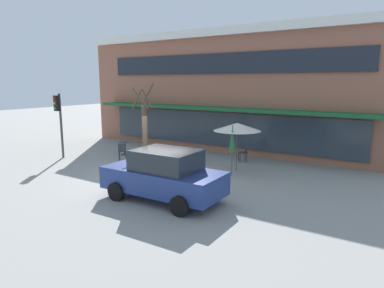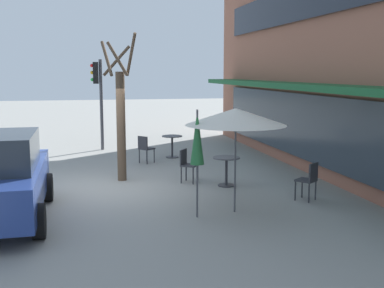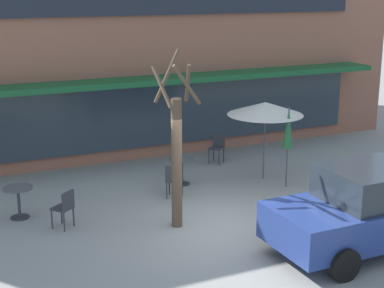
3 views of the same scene
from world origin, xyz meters
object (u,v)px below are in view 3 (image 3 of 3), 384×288
object	(u,v)px
patio_umbrella_green_folded	(288,128)
patio_umbrella_cream_folded	(265,108)
cafe_table_near_wall	(18,197)
cafe_chair_1	(65,206)
parked_sedan	(369,208)
cafe_table_streetside	(182,166)
street_tree	(177,153)
cafe_chair_2	(217,146)
cafe_chair_0	(174,179)

from	to	relation	value
patio_umbrella_green_folded	patio_umbrella_cream_folded	world-z (taller)	same
cafe_table_near_wall	cafe_chair_1	bearing A→B (deg)	-50.72
parked_sedan	cafe_chair_1	bearing A→B (deg)	146.51
cafe_table_streetside	cafe_chair_1	size ratio (longest dim) A/B	0.85
parked_sedan	street_tree	world-z (taller)	street_tree
cafe_table_streetside	patio_umbrella_cream_folded	bearing A→B (deg)	-12.14
cafe_chair_2	street_tree	bearing A→B (deg)	-127.27
patio_umbrella_green_folded	cafe_table_streetside	bearing A→B (deg)	151.48
cafe_table_streetside	cafe_chair_1	xyz separation A→B (m)	(-3.58, -1.68, 0.01)
cafe_chair_2	patio_umbrella_green_folded	bearing A→B (deg)	-76.30
cafe_table_near_wall	cafe_chair_0	distance (m)	3.82
patio_umbrella_green_folded	patio_umbrella_cream_folded	size ratio (longest dim) A/B	1.00
cafe_table_near_wall	parked_sedan	xyz separation A→B (m)	(6.33, -4.66, 0.36)
cafe_table_near_wall	patio_umbrella_cream_folded	distance (m)	6.90
patio_umbrella_green_folded	cafe_chair_0	xyz separation A→B (m)	(-3.11, 0.44, -1.10)
patio_umbrella_green_folded	cafe_chair_1	xyz separation A→B (m)	(-6.08, -0.32, -1.10)
patio_umbrella_green_folded	parked_sedan	world-z (taller)	patio_umbrella_green_folded
patio_umbrella_green_folded	parked_sedan	xyz separation A→B (m)	(-0.60, -3.95, -0.75)
cafe_chair_0	street_tree	xyz separation A→B (m)	(-0.63, -1.69, 1.21)
cafe_chair_1	cafe_chair_2	xyz separation A→B (m)	(5.40, 3.11, 0.00)
cafe_chair_0	street_tree	world-z (taller)	street_tree
cafe_chair_1	parked_sedan	xyz separation A→B (m)	(5.48, -3.62, 0.35)
cafe_table_streetside	patio_umbrella_green_folded	bearing A→B (deg)	-28.52
cafe_chair_1	parked_sedan	distance (m)	6.57
cafe_table_streetside	street_tree	size ratio (longest dim) A/B	0.19
cafe_chair_0	street_tree	bearing A→B (deg)	-110.54
cafe_chair_0	cafe_chair_2	bearing A→B (deg)	43.92
patio_umbrella_cream_folded	cafe_chair_2	distance (m)	2.48
parked_sedan	street_tree	bearing A→B (deg)	139.35
cafe_table_streetside	patio_umbrella_green_folded	distance (m)	3.05
patio_umbrella_green_folded	cafe_chair_0	world-z (taller)	patio_umbrella_green_folded
patio_umbrella_green_folded	parked_sedan	distance (m)	4.06
cafe_table_near_wall	patio_umbrella_cream_folded	world-z (taller)	patio_umbrella_cream_folded
cafe_chair_0	parked_sedan	size ratio (longest dim) A/B	0.21
cafe_table_near_wall	patio_umbrella_green_folded	xyz separation A→B (m)	(6.93, -0.72, 1.11)
parked_sedan	street_tree	distance (m)	4.23
cafe_table_streetside	cafe_chair_0	size ratio (longest dim) A/B	0.85
patio_umbrella_cream_folded	cafe_chair_1	size ratio (longest dim) A/B	2.47
cafe_chair_0	parked_sedan	xyz separation A→B (m)	(2.51, -4.39, 0.35)
patio_umbrella_green_folded	cafe_chair_1	world-z (taller)	patio_umbrella_green_folded
cafe_table_streetside	patio_umbrella_green_folded	world-z (taller)	patio_umbrella_green_folded
parked_sedan	cafe_chair_0	bearing A→B (deg)	119.81
street_tree	cafe_chair_2	bearing A→B (deg)	52.73
cafe_table_streetside	patio_umbrella_cream_folded	distance (m)	2.79
cafe_table_streetside	cafe_chair_0	distance (m)	1.10
cafe_table_near_wall	patio_umbrella_cream_folded	size ratio (longest dim) A/B	0.35
cafe_chair_2	street_tree	world-z (taller)	street_tree
patio_umbrella_green_folded	street_tree	bearing A→B (deg)	-161.60
cafe_table_near_wall	parked_sedan	bearing A→B (deg)	-36.39
cafe_table_near_wall	patio_umbrella_green_folded	distance (m)	7.05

